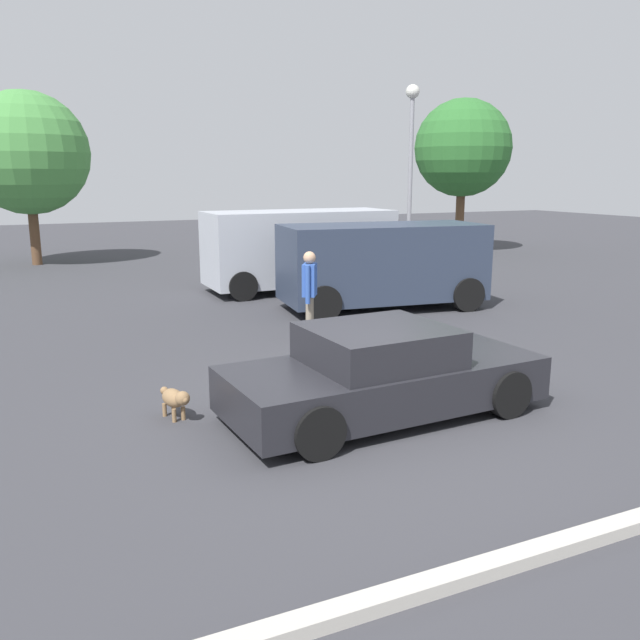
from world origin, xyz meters
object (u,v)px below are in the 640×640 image
object	(u,v)px
dog	(175,399)
suv_dark	(382,263)
sedan_foreground	(382,374)
van_white	(299,248)
pedestrian	(310,288)
light_post_mid	(411,145)

from	to	relation	value
dog	suv_dark	world-z (taller)	suv_dark
dog	sedan_foreground	bearing A→B (deg)	53.93
sedan_foreground	suv_dark	distance (m)	7.26
sedan_foreground	suv_dark	size ratio (longest dim) A/B	0.87
van_white	suv_dark	world-z (taller)	van_white
suv_dark	pedestrian	bearing A→B (deg)	43.73
van_white	pedestrian	bearing A→B (deg)	69.12
dog	van_white	bearing A→B (deg)	133.16
suv_dark	pedestrian	xyz separation A→B (m)	(-2.83, -2.10, -0.07)
sedan_foreground	van_white	bearing A→B (deg)	70.39
pedestrian	light_post_mid	size ratio (longest dim) A/B	0.29
light_post_mid	sedan_foreground	bearing A→B (deg)	-123.88
dog	pedestrian	distance (m)	4.65
sedan_foreground	pedestrian	world-z (taller)	pedestrian
suv_dark	pedestrian	world-z (taller)	suv_dark
sedan_foreground	light_post_mid	bearing A→B (deg)	53.42
sedan_foreground	dog	world-z (taller)	sedan_foreground
dog	light_post_mid	world-z (taller)	light_post_mid
dog	suv_dark	size ratio (longest dim) A/B	0.13
suv_dark	light_post_mid	bearing A→B (deg)	-120.75
pedestrian	van_white	bearing A→B (deg)	-78.63
suv_dark	sedan_foreground	bearing A→B (deg)	66.95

